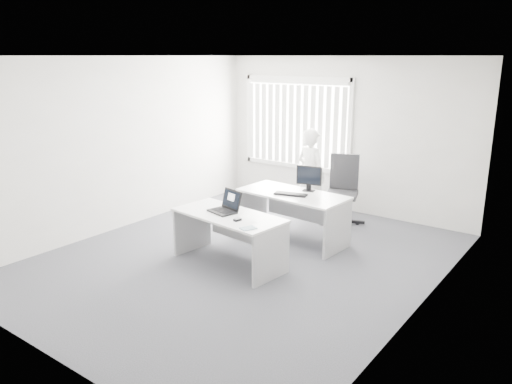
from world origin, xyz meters
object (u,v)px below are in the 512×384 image
Objects in this scene: person at (311,175)px; monitor at (309,179)px; laptop at (222,202)px; desk_near at (229,228)px; desk_far at (292,206)px; office_chair at (342,202)px.

person is 4.06× the size of monitor.
person is at bearing 103.62° from laptop.
desk_far is at bearing 87.47° from desk_near.
desk_near is 4.39× the size of laptop.
desk_near is at bearing 106.38° from person.
desk_far is 1.28m from office_chair.
person reaches higher than desk_near.
office_chair is at bearing 86.96° from desk_near.
laptop reaches higher than desk_far.
office_chair is 2.95× the size of monitor.
desk_far reaches higher than desk_near.
office_chair is 2.65m from laptop.
laptop is (-0.01, -2.37, 0.06)m from person.
person is (-0.53, -0.18, 0.44)m from office_chair.
office_chair is at bearing 91.87° from laptop.
person is at bearing 178.63° from office_chair.
desk_far is at bearing 119.93° from person.
laptop is at bearing -121.80° from office_chair.
laptop is at bearing -120.83° from monitor.
laptop reaches higher than desk_near.
desk_near is at bearing 9.25° from laptop.
person is (-0.11, 2.38, 0.29)m from desk_near.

